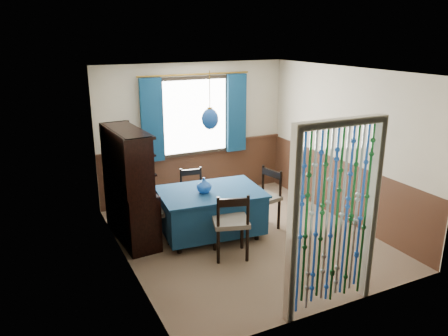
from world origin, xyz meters
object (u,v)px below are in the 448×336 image
chair_far (193,193)px  vase_table (204,186)px  chair_near (231,223)px  chair_right (264,197)px  sideboard (130,202)px  vase_sideboard (128,174)px  bowl_shelf (136,167)px  chair_left (149,213)px  pendant_lamp (210,119)px  dining_table (211,210)px

chair_far → vase_table: vase_table is taller
chair_near → chair_far: 1.46m
chair_right → sideboard: size_ratio=0.57×
chair_right → vase_table: bearing=74.5°
sideboard → vase_table: sideboard is taller
chair_right → vase_table: (-0.99, 0.07, 0.33)m
chair_right → vase_sideboard: (-1.93, 0.83, 0.42)m
chair_right → vase_table: chair_right is taller
bowl_shelf → chair_right: bearing=-9.1°
chair_far → chair_left: (-0.94, -0.59, 0.04)m
pendant_lamp → vase_sideboard: 1.57m
sideboard → vase_sideboard: 0.45m
chair_left → chair_right: (1.80, -0.23, 0.02)m
chair_far → vase_sideboard: 1.17m
pendant_lamp → chair_far: bearing=88.9°
vase_table → vase_sideboard: 1.21m
chair_near → sideboard: bearing=150.4°
chair_left → pendant_lamp: 1.63m
sideboard → vase_table: size_ratio=7.95×
bowl_shelf → vase_sideboard: 0.58m
sideboard → pendant_lamp: bearing=-25.5°
chair_right → pendant_lamp: 1.58m
dining_table → sideboard: 1.21m
chair_left → vase_table: bearing=68.7°
vase_table → sideboard: bearing=154.7°
sideboard → dining_table: bearing=-25.5°
pendant_lamp → vase_sideboard: pendant_lamp is taller
vase_sideboard → vase_table: bearing=-39.2°
dining_table → chair_far: size_ratio=1.92×
sideboard → vase_table: bearing=-29.0°
chair_right → vase_sideboard: bearing=55.0°
chair_left → vase_sideboard: 0.75m
vase_table → bowl_shelf: size_ratio=0.92×
chair_near → vase_table: size_ratio=4.53×
pendant_lamp → bowl_shelf: bearing=168.3°
vase_sideboard → chair_right: bearing=-23.3°
chair_left → pendant_lamp: bearing=71.7°
dining_table → chair_left: size_ratio=1.75×
chair_far → pendant_lamp: pendant_lamp is taller
chair_left → bowl_shelf: 0.71m
sideboard → chair_right: bearing=-18.8°
chair_far → chair_left: bearing=39.8°
vase_sideboard → pendant_lamp: bearing=-35.0°
vase_sideboard → chair_far: bearing=-0.2°
dining_table → sideboard: bearing=163.8°
chair_near → vase_sideboard: 1.84m
chair_far → sideboard: size_ratio=0.50×
sideboard → chair_far: bearing=10.7°
chair_near → chair_right: 1.10m
chair_right → chair_near: bearing=113.5°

